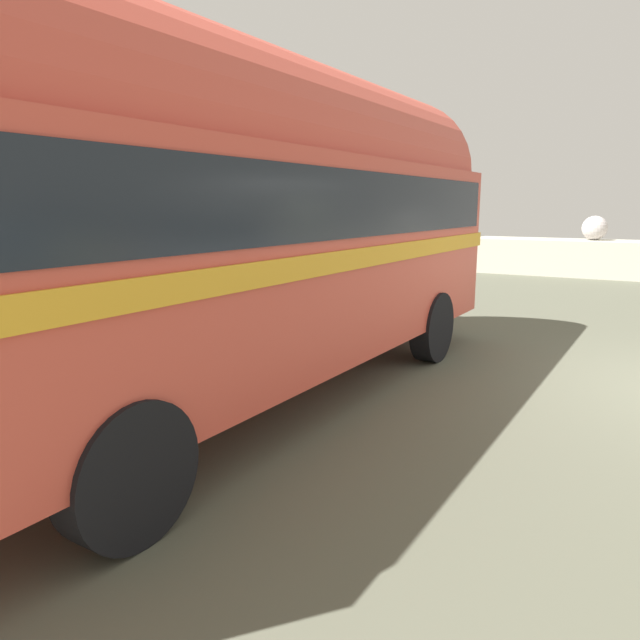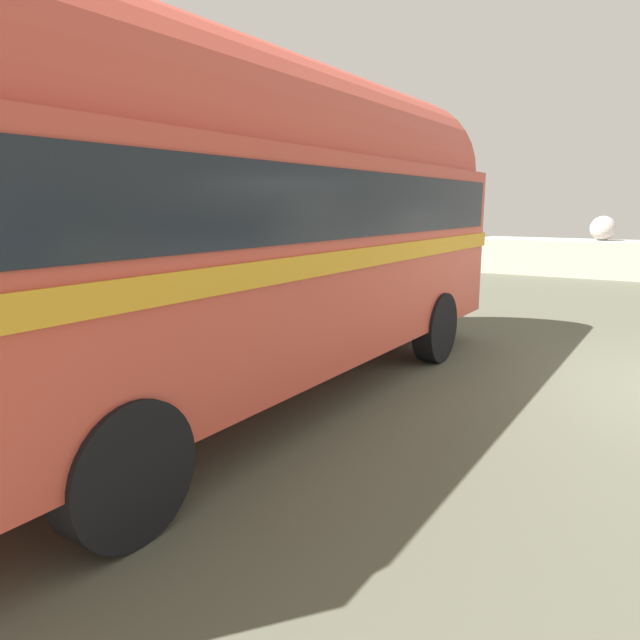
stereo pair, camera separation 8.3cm
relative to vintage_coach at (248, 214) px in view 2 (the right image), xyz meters
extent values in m
cube|color=#A8BBB0|center=(-7.02, 14.47, -0.55)|extent=(0.96, 1.02, 0.80)
sphere|color=#C1A992|center=(-1.90, 14.89, -0.58)|extent=(0.73, 0.73, 0.73)
sphere|color=#B7AEAB|center=(2.20, 14.54, -0.58)|extent=(0.73, 0.73, 0.73)
cylinder|color=black|center=(-1.00, 2.64, -1.55)|extent=(0.32, 0.97, 0.96)
cylinder|color=black|center=(1.20, 2.55, -1.55)|extent=(0.32, 0.97, 0.96)
cylinder|color=black|center=(1.00, -2.65, -1.55)|extent=(0.32, 0.97, 0.96)
cube|color=#CD4939|center=(0.00, 0.00, -0.48)|extent=(2.72, 8.49, 2.10)
cylinder|color=#CD4939|center=(0.00, 0.00, 0.57)|extent=(2.51, 8.14, 2.20)
cube|color=gold|center=(0.00, 0.00, -0.42)|extent=(2.78, 8.57, 0.20)
cube|color=black|center=(0.00, 0.00, 0.10)|extent=(2.75, 8.15, 0.64)
cube|color=silver|center=(0.17, 4.26, -1.35)|extent=(2.28, 0.25, 0.28)
camera|label=1|loc=(3.71, -4.98, 0.09)|focal=32.52mm
camera|label=2|loc=(3.78, -4.94, 0.09)|focal=32.52mm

